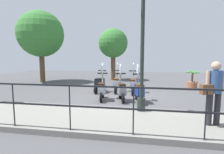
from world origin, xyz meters
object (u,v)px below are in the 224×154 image
object	(u,v)px
scooter_near_2	(102,89)
lamp_post_near	(142,55)
tree_large	(41,34)
scooter_far_1	(117,83)
potted_palm	(192,82)
scooter_near_1	(121,90)
tree_distant	(113,44)
scooter_far_0	(133,84)
scooter_near_0	(139,91)
pedestrian_with_bag	(214,88)
scooter_far_2	(100,83)

from	to	relation	value
scooter_near_2	lamp_post_near	bearing A→B (deg)	-142.88
lamp_post_near	tree_large	bearing A→B (deg)	49.03
lamp_post_near	scooter_near_2	bearing A→B (deg)	44.40
scooter_far_1	potted_palm	bearing A→B (deg)	-70.44
potted_palm	scooter_near_1	world-z (taller)	scooter_near_1
scooter_near_1	lamp_post_near	bearing A→B (deg)	-169.19
lamp_post_near	tree_distant	bearing A→B (deg)	15.31
scooter_near_2	scooter_far_0	xyz separation A→B (m)	(1.52, -1.24, 0.00)
potted_palm	scooter_near_0	size ratio (longest dim) A/B	0.69
pedestrian_with_bag	scooter_far_2	bearing A→B (deg)	25.23
scooter_near_2	scooter_far_1	world-z (taller)	same
scooter_near_1	tree_large	bearing A→B (deg)	39.06
scooter_far_1	scooter_far_2	size ratio (longest dim) A/B	1.00
tree_large	lamp_post_near	bearing A→B (deg)	-130.97
lamp_post_near	tree_distant	distance (m)	8.73
scooter_near_0	tree_large	bearing A→B (deg)	43.21
potted_palm	scooter_far_1	xyz separation A→B (m)	(-1.54, 4.11, 0.04)
scooter_far_1	scooter_near_1	bearing A→B (deg)	-165.90
potted_palm	scooter_near_1	size ratio (longest dim) A/B	0.69
scooter_far_0	potted_palm	bearing A→B (deg)	-62.61
lamp_post_near	scooter_near_1	xyz separation A→B (m)	(1.69, 0.83, -1.43)
lamp_post_near	tree_distant	size ratio (longest dim) A/B	0.98
tree_distant	scooter_near_2	size ratio (longest dim) A/B	2.65
tree_large	pedestrian_with_bag	bearing A→B (deg)	-128.59
scooter_far_2	lamp_post_near	bearing A→B (deg)	-132.96
scooter_near_2	potted_palm	bearing A→B (deg)	-61.53
tree_large	potted_palm	bearing A→B (deg)	-97.61
potted_palm	tree_distant	bearing A→B (deg)	56.13
tree_distant	scooter_far_2	world-z (taller)	tree_distant
pedestrian_with_bag	tree_distant	world-z (taller)	tree_distant
potted_palm	tree_large	bearing A→B (deg)	82.39
tree_distant	scooter_near_1	xyz separation A→B (m)	(-6.68, -1.46, -2.41)
lamp_post_near	potted_palm	xyz separation A→B (m)	(4.94, -2.82, -1.47)
pedestrian_with_bag	scooter_near_0	world-z (taller)	pedestrian_with_bag
lamp_post_near	tree_large	distance (m)	9.71
scooter_near_0	scooter_far_0	xyz separation A→B (m)	(1.62, 0.34, 0.00)
scooter_near_0	scooter_far_2	distance (m)	2.62
scooter_near_0	scooter_far_2	size ratio (longest dim) A/B	1.00
tree_large	scooter_near_2	bearing A→B (deg)	-129.43
scooter_near_1	scooter_far_0	world-z (taller)	same
scooter_near_0	pedestrian_with_bag	bearing A→B (deg)	-156.98
scooter_near_2	pedestrian_with_bag	bearing A→B (deg)	-134.46
lamp_post_near	scooter_far_0	world-z (taller)	lamp_post_near
scooter_near_0	scooter_near_2	bearing A→B (deg)	72.70
tree_large	potted_palm	world-z (taller)	tree_large
tree_large	scooter_far_1	distance (m)	7.25
tree_large	tree_distant	bearing A→B (deg)	-67.09
potted_palm	scooter_near_0	bearing A→B (deg)	138.86
pedestrian_with_bag	scooter_far_0	size ratio (longest dim) A/B	1.03
potted_palm	scooter_far_0	bearing A→B (deg)	117.85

